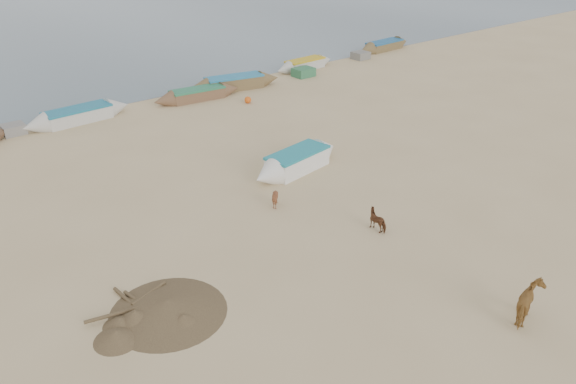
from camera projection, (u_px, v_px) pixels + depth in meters
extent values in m
plane|color=tan|center=(357.00, 254.00, 20.57)|extent=(140.00, 140.00, 0.00)
imported|color=olive|center=(530.00, 304.00, 16.99)|extent=(1.63, 1.17, 1.25)
imported|color=brown|center=(275.00, 199.00, 23.62)|extent=(0.81, 0.74, 0.84)
imported|color=brown|center=(379.00, 220.00, 22.04)|extent=(0.98, 1.04, 0.83)
cone|color=brown|center=(168.00, 306.00, 17.51)|extent=(4.55, 4.55, 0.47)
sphere|color=#D75514|center=(248.00, 100.00, 36.52)|extent=(0.44, 0.44, 0.44)
cube|color=slate|center=(13.00, 129.00, 31.47)|extent=(1.20, 1.10, 0.56)
cube|color=#306B45|center=(303.00, 72.00, 42.34)|extent=(1.50, 1.20, 0.64)
cube|color=slate|center=(361.00, 55.00, 47.29)|extent=(1.30, 1.20, 0.60)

